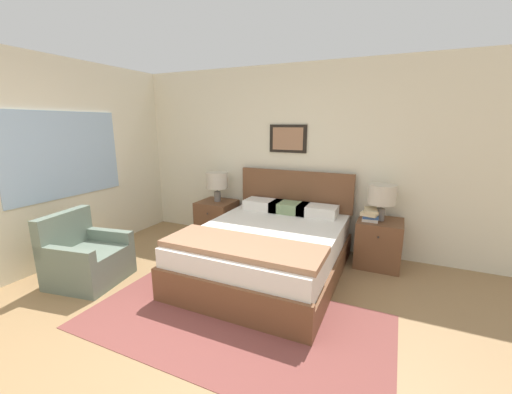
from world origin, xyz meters
The scene contains 14 objects.
ground_plane centered at (0.00, 0.00, 0.00)m, with size 16.00×16.00×0.00m, color #99754C.
wall_back centered at (0.00, 3.06, 1.30)m, with size 6.95×0.09×2.60m.
wall_left centered at (-2.31, 1.51, 1.30)m, with size 0.08×5.43×2.60m.
area_rug_main centered at (0.38, 0.88, 0.00)m, with size 2.79×1.47×0.01m.
bed centered at (0.30, 1.94, 0.31)m, with size 1.67×2.11×1.13m.
armchair centered at (-1.53, 0.88, 0.27)m, with size 0.82×0.82×0.80m.
nightstand_near_window centered at (-0.90, 2.72, 0.30)m, with size 0.54×0.54×0.60m.
nightstand_by_door centered at (1.50, 2.72, 0.30)m, with size 0.54×0.54×0.60m.
table_lamp_near_window centered at (-0.89, 2.73, 0.92)m, with size 0.34×0.34×0.46m.
table_lamp_by_door centered at (1.49, 2.73, 0.92)m, with size 0.34×0.34×0.46m.
book_thick_bottom centered at (1.38, 2.67, 0.62)m, with size 0.20×0.21×0.04m.
book_hardcover_middle centered at (1.38, 2.67, 0.66)m, with size 0.21×0.23×0.04m.
book_novel_upper centered at (1.38, 2.67, 0.70)m, with size 0.24×0.30×0.04m.
book_slim_near_top centered at (1.38, 2.67, 0.74)m, with size 0.18×0.29×0.03m.
Camera 1 is at (1.64, -1.35, 1.79)m, focal length 22.00 mm.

